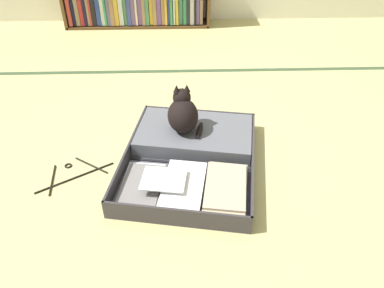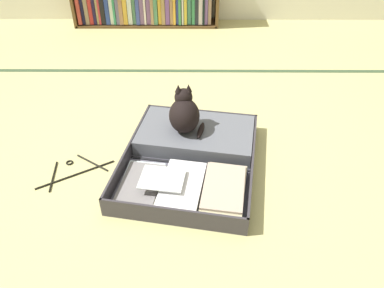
{
  "view_description": "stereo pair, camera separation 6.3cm",
  "coord_description": "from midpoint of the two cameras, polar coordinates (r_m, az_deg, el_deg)",
  "views": [
    {
      "loc": [
        0.09,
        -1.69,
        1.39
      ],
      "look_at": [
        0.14,
        -0.07,
        0.16
      ],
      "focal_mm": 35.05,
      "sensor_mm": 36.0,
      "label": 1
    },
    {
      "loc": [
        0.15,
        -1.69,
        1.39
      ],
      "look_at": [
        0.14,
        -0.07,
        0.16
      ],
      "focal_mm": 35.05,
      "sensor_mm": 36.0,
      "label": 2
    }
  ],
  "objects": [
    {
      "name": "ground_plane",
      "position": [
        2.2,
        -4.5,
        -2.3
      ],
      "size": [
        10.0,
        10.0,
        0.0
      ],
      "primitive_type": "plane",
      "color": "tan"
    },
    {
      "name": "open_suitcase",
      "position": [
        2.15,
        -0.72,
        -1.44
      ],
      "size": [
        0.85,
        0.99,
        0.11
      ],
      "color": "#343137",
      "rests_on": "ground_plane"
    },
    {
      "name": "tatami_border",
      "position": [
        3.16,
        -3.87,
        11.01
      ],
      "size": [
        4.8,
        0.05,
        0.0
      ],
      "color": "#374D32",
      "rests_on": "ground_plane"
    },
    {
      "name": "clothes_hanger",
      "position": [
        2.2,
        -18.44,
        -4.29
      ],
      "size": [
        0.38,
        0.31,
        0.01
      ],
      "color": "black",
      "rests_on": "ground_plane"
    },
    {
      "name": "black_cat",
      "position": [
        2.18,
        -2.21,
        4.63
      ],
      "size": [
        0.23,
        0.23,
        0.28
      ],
      "color": "black",
      "rests_on": "open_suitcase"
    }
  ]
}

